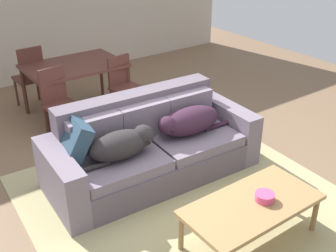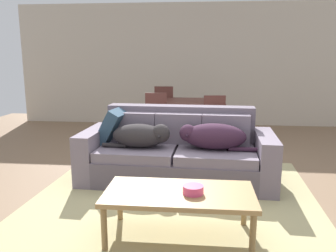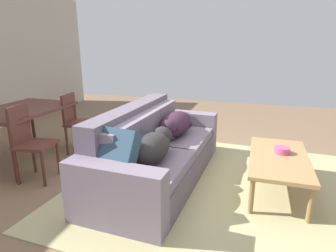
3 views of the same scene
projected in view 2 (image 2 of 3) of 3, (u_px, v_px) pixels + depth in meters
The scene contains 13 objects.
ground_plane at pixel (183, 187), 4.08m from camera, with size 10.00×10.00×0.00m, color brown.
back_partition at pixel (193, 65), 7.72m from camera, with size 8.00×0.12×2.70m, color beige.
area_rug at pixel (172, 204), 3.59m from camera, with size 3.06×3.27×0.01m, color tan.
couch at pixel (178, 153), 4.30m from camera, with size 2.39×1.08×0.90m.
dog_on_left_cushion at pixel (142, 135), 4.14m from camera, with size 0.83×0.39×0.30m.
dog_on_right_cushion at pixel (212, 136), 4.06m from camera, with size 0.92×0.39×0.31m.
throw_pillow_by_left_arm at pixel (113, 126), 4.41m from camera, with size 0.15×0.46×0.46m, color #2B4459.
coffee_table at pixel (179, 196), 2.87m from camera, with size 1.26×0.63×0.42m.
bowl_on_coffee_table at pixel (193, 190), 2.81m from camera, with size 0.17×0.17×0.07m, color #EA4C7F.
dining_table at pixel (186, 104), 6.15m from camera, with size 1.35×0.94×0.76m.
dining_chair_near_left at pixel (156, 118), 5.70m from camera, with size 0.46×0.46×0.94m.
dining_chair_near_right at pixel (215, 120), 5.61m from camera, with size 0.45×0.45×0.90m.
dining_chair_far_left at pixel (164, 108), 6.76m from camera, with size 0.42×0.42×0.97m.
Camera 2 is at (0.20, -3.85, 1.53)m, focal length 36.55 mm.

